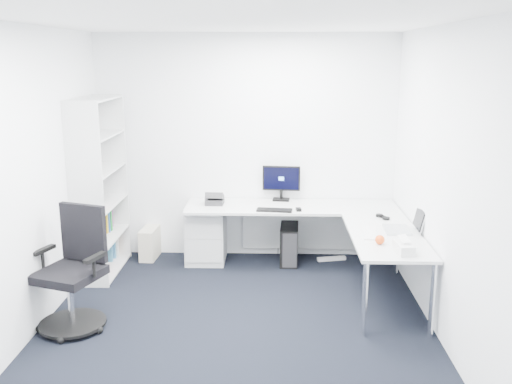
{
  "coord_description": "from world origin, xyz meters",
  "views": [
    {
      "loc": [
        0.33,
        -4.72,
        2.43
      ],
      "look_at": [
        0.15,
        1.05,
        1.05
      ],
      "focal_mm": 40.0,
      "sensor_mm": 36.0,
      "label": 1
    }
  ],
  "objects_px": {
    "l_desk": "(292,244)",
    "task_chair": "(69,271)",
    "laptop": "(397,218)",
    "monitor": "(281,183)",
    "bookshelf": "(99,187)"
  },
  "relations": [
    {
      "from": "l_desk",
      "to": "bookshelf",
      "type": "bearing_deg",
      "value": 178.68
    },
    {
      "from": "l_desk",
      "to": "task_chair",
      "type": "xyz_separation_m",
      "value": [
        -2.05,
        -1.38,
        0.2
      ]
    },
    {
      "from": "bookshelf",
      "to": "laptop",
      "type": "bearing_deg",
      "value": -11.5
    },
    {
      "from": "l_desk",
      "to": "task_chair",
      "type": "distance_m",
      "value": 2.48
    },
    {
      "from": "l_desk",
      "to": "bookshelf",
      "type": "height_order",
      "value": "bookshelf"
    },
    {
      "from": "task_chair",
      "to": "monitor",
      "type": "bearing_deg",
      "value": 64.97
    },
    {
      "from": "l_desk",
      "to": "laptop",
      "type": "relative_size",
      "value": 6.81
    },
    {
      "from": "task_chair",
      "to": "laptop",
      "type": "bearing_deg",
      "value": 33.4
    },
    {
      "from": "monitor",
      "to": "laptop",
      "type": "bearing_deg",
      "value": -41.27
    },
    {
      "from": "l_desk",
      "to": "task_chair",
      "type": "relative_size",
      "value": 2.21
    },
    {
      "from": "l_desk",
      "to": "bookshelf",
      "type": "xyz_separation_m",
      "value": [
        -2.17,
        0.05,
        0.64
      ]
    },
    {
      "from": "monitor",
      "to": "laptop",
      "type": "relative_size",
      "value": 1.25
    },
    {
      "from": "task_chair",
      "to": "laptop",
      "type": "distance_m",
      "value": 3.18
    },
    {
      "from": "laptop",
      "to": "monitor",
      "type": "bearing_deg",
      "value": 135.75
    },
    {
      "from": "l_desk",
      "to": "bookshelf",
      "type": "distance_m",
      "value": 2.27
    }
  ]
}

